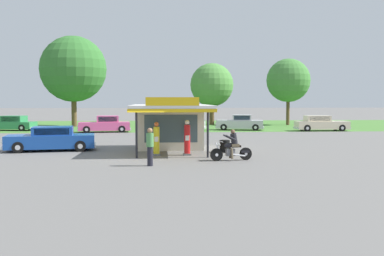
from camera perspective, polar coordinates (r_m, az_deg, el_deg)
name	(u,v)px	position (r m, az deg, el deg)	size (l,w,h in m)	color
ground_plane	(141,157)	(24.08, -6.55, -3.72)	(300.00, 300.00, 0.00)	slate
grass_verge_strip	(152,125)	(53.96, -5.15, 0.35)	(120.00, 24.00, 0.01)	#477A33
service_station_kiosk	(171,123)	(27.71, -2.77, 0.64)	(4.67, 6.98, 3.21)	beige
gas_pump_nearside	(156,140)	(24.57, -4.59, -1.58)	(0.44, 0.44, 1.86)	slate
gas_pump_offside	(187,139)	(24.61, -0.62, -1.44)	(0.44, 0.44, 1.96)	slate
motorcycle_with_rider	(232,148)	(22.55, 5.17, -2.54)	(2.19, 0.73, 1.58)	black
featured_classic_sedan	(51,139)	(28.11, -17.65, -1.41)	(5.53, 2.65, 1.46)	#19479E
parked_car_back_row_centre_right	(11,124)	(48.23, -22.29, 0.51)	(5.40, 2.64, 1.49)	#2D844C
parked_car_back_row_far_right	(321,124)	(45.83, 16.23, 0.53)	(5.36, 1.87, 1.53)	beige
parked_car_back_row_right	(182,124)	(44.51, -1.33, 0.55)	(5.18, 2.82, 1.53)	#B7B7BC
parked_car_back_row_left	(105,125)	(43.03, -11.12, 0.42)	(5.11, 2.30, 1.57)	#E55993
parked_car_back_row_centre_left	(240,123)	(45.52, 6.20, 0.63)	(5.10, 2.76, 1.57)	#B7B7BC
bystander_leaning_by_kiosk	(150,146)	(20.69, -5.42, -2.28)	(0.34, 0.34, 1.77)	black
bystander_strolling_foreground	(196,130)	(32.87, 0.48, -0.30)	(0.34, 0.34, 1.56)	brown
tree_oak_right	(288,80)	(55.79, 12.28, 5.99)	(5.32, 5.32, 8.13)	brown
tree_oak_left	(73,69)	(53.11, -15.01, 7.32)	(7.57, 7.57, 10.41)	brown
tree_oak_far_right	(212,85)	(55.30, 2.57, 5.54)	(5.37, 5.37, 7.63)	brown
spare_tire_stack	(225,146)	(26.07, 4.23, -2.35)	(0.60, 0.60, 0.72)	black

